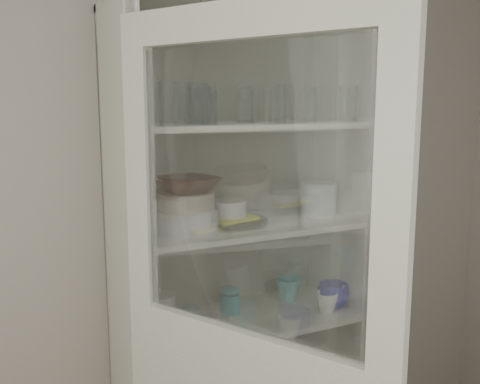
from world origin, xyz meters
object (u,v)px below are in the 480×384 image
plate_stack_back (165,212)px  yellow_trivet (229,217)px  glass_platter (229,221)px  mug_teal (288,290)px  goblet_2 (246,102)px  plate_stack_front (187,220)px  mug_white (327,302)px  goblet_0 (132,99)px  cream_bowl (186,201)px  teal_jar (230,302)px  mug_blue (333,295)px  white_canister (161,311)px  grey_bowl_stack (318,199)px  pantry_cabinet (233,294)px  terracotta_bowl (186,185)px  measuring_cups (211,323)px  goblet_3 (287,101)px  white_ramekin (229,208)px  goblet_1 (209,103)px

plate_stack_back → yellow_trivet: size_ratio=1.18×
glass_platter → plate_stack_back: bearing=158.3°
mug_teal → goblet_2: bearing=161.6°
plate_stack_front → mug_white: size_ratio=2.52×
goblet_0 → plate_stack_back: size_ratio=0.88×
cream_bowl → teal_jar: bearing=24.3°
goblet_0 → mug_blue: goblet_0 is taller
white_canister → mug_white: bearing=-12.9°
grey_bowl_stack → mug_blue: size_ratio=1.12×
pantry_cabinet → terracotta_bowl: bearing=-155.9°
plate_stack_back → terracotta_bowl: size_ratio=0.89×
terracotta_bowl → measuring_cups: 0.56m
plate_stack_back → measuring_cups: bearing=-50.1°
grey_bowl_stack → goblet_3: bearing=122.7°
goblet_0 → grey_bowl_stack: bearing=-5.9°
grey_bowl_stack → measuring_cups: grey_bowl_stack is taller
white_canister → measuring_cups: bearing=-27.1°
measuring_cups → mug_white: bearing=-7.6°
pantry_cabinet → plate_stack_back: bearing=172.1°
goblet_3 → plate_stack_front: size_ratio=0.74×
cream_bowl → terracotta_bowl: 0.06m
goblet_0 → white_canister: (0.08, -0.03, -0.82)m
white_ramekin → mug_teal: white_ramekin is taller
goblet_0 → glass_platter: size_ratio=0.58×
goblet_1 → plate_stack_front: bearing=-141.5°
terracotta_bowl → mug_teal: 0.75m
goblet_2 → glass_platter: size_ratio=0.51×
mug_blue → measuring_cups: bearing=165.7°
measuring_cups → goblet_1: bearing=66.1°
white_ramekin → grey_bowl_stack: grey_bowl_stack is taller
goblet_1 → mug_white: (0.45, -0.19, -0.83)m
goblet_2 → cream_bowl: bearing=-154.6°
glass_platter → teal_jar: 0.36m
glass_platter → grey_bowl_stack: grey_bowl_stack is taller
mug_teal → measuring_cups: (-0.43, -0.12, -0.03)m
mug_teal → yellow_trivet: bearing=-176.2°
goblet_2 → measuring_cups: 0.90m
goblet_1 → terracotta_bowl: (-0.15, -0.12, -0.30)m
plate_stack_front → yellow_trivet: 0.21m
goblet_1 → measuring_cups: size_ratio=1.36×
goblet_2 → cream_bowl: size_ratio=0.77×
plate_stack_back → grey_bowl_stack: (0.65, -0.12, 0.02)m
cream_bowl → mug_blue: cream_bowl is taller
goblet_2 → glass_platter: bearing=-141.6°
plate_stack_front → mug_white: (0.60, -0.07, -0.40)m
goblet_1 → plate_stack_front: goblet_1 is taller
goblet_0 → yellow_trivet: (0.36, -0.06, -0.47)m
yellow_trivet → teal_jar: size_ratio=1.78×
plate_stack_front → white_canister: 0.39m
plate_stack_front → goblet_3: bearing=17.0°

